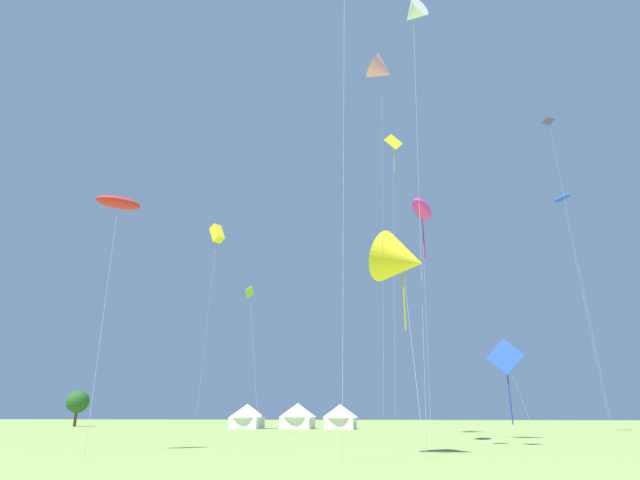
{
  "coord_description": "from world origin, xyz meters",
  "views": [
    {
      "loc": [
        6.47,
        -2.64,
        1.76
      ],
      "look_at": [
        0.0,
        32.0,
        13.75
      ],
      "focal_mm": 28.89,
      "sensor_mm": 36.0,
      "label": 1
    }
  ],
  "objects_px": {
    "kite_white_delta": "(413,14)",
    "kite_lime_diamond": "(250,297)",
    "tree_distant_right": "(78,402)",
    "kite_yellow_delta": "(402,260)",
    "kite_yellow_box": "(217,234)",
    "kite_magenta_parafoil": "(422,210)",
    "festival_tent_center": "(298,415)",
    "kite_black_diamond": "(552,140)",
    "kite_yellow_diamond": "(393,147)",
    "festival_tent_left": "(247,415)",
    "kite_blue_diamond": "(506,360)",
    "kite_pink_delta": "(382,70)",
    "festival_tent_right": "(340,415)",
    "kite_blue_parafoil": "(563,198)",
    "kite_red_parafoil": "(118,203)"
  },
  "relations": [
    {
      "from": "kite_black_diamond",
      "to": "kite_yellow_delta",
      "type": "height_order",
      "value": "kite_black_diamond"
    },
    {
      "from": "kite_pink_delta",
      "to": "kite_lime_diamond",
      "type": "distance_m",
      "value": 27.67
    },
    {
      "from": "kite_white_delta",
      "to": "kite_blue_parafoil",
      "type": "bearing_deg",
      "value": 63.83
    },
    {
      "from": "kite_yellow_box",
      "to": "kite_lime_diamond",
      "type": "relative_size",
      "value": 1.84
    },
    {
      "from": "kite_yellow_box",
      "to": "kite_blue_parafoil",
      "type": "bearing_deg",
      "value": 1.83
    },
    {
      "from": "kite_blue_parafoil",
      "to": "kite_white_delta",
      "type": "bearing_deg",
      "value": -116.17
    },
    {
      "from": "kite_magenta_parafoil",
      "to": "festival_tent_center",
      "type": "bearing_deg",
      "value": 117.36
    },
    {
      "from": "kite_blue_parafoil",
      "to": "kite_magenta_parafoil",
      "type": "bearing_deg",
      "value": -125.41
    },
    {
      "from": "kite_black_diamond",
      "to": "kite_yellow_box",
      "type": "distance_m",
      "value": 43.8
    },
    {
      "from": "kite_pink_delta",
      "to": "kite_red_parafoil",
      "type": "relative_size",
      "value": 2.86
    },
    {
      "from": "kite_yellow_delta",
      "to": "kite_pink_delta",
      "type": "relative_size",
      "value": 0.28
    },
    {
      "from": "kite_yellow_diamond",
      "to": "kite_white_delta",
      "type": "height_order",
      "value": "kite_yellow_diamond"
    },
    {
      "from": "kite_yellow_box",
      "to": "kite_magenta_parafoil",
      "type": "relative_size",
      "value": 1.49
    },
    {
      "from": "kite_black_diamond",
      "to": "festival_tent_right",
      "type": "height_order",
      "value": "kite_black_diamond"
    },
    {
      "from": "kite_magenta_parafoil",
      "to": "festival_tent_center",
      "type": "xyz_separation_m",
      "value": [
        -17.15,
        33.14,
        -14.89
      ]
    },
    {
      "from": "tree_distant_right",
      "to": "kite_yellow_delta",
      "type": "bearing_deg",
      "value": -44.49
    },
    {
      "from": "kite_blue_diamond",
      "to": "tree_distant_right",
      "type": "relative_size",
      "value": 1.41
    },
    {
      "from": "kite_pink_delta",
      "to": "kite_yellow_delta",
      "type": "bearing_deg",
      "value": -86.01
    },
    {
      "from": "kite_white_delta",
      "to": "festival_tent_left",
      "type": "height_order",
      "value": "kite_white_delta"
    },
    {
      "from": "kite_blue_parafoil",
      "to": "kite_lime_diamond",
      "type": "bearing_deg",
      "value": -158.02
    },
    {
      "from": "kite_blue_parafoil",
      "to": "festival_tent_left",
      "type": "height_order",
      "value": "kite_blue_parafoil"
    },
    {
      "from": "kite_magenta_parafoil",
      "to": "kite_blue_parafoil",
      "type": "bearing_deg",
      "value": 54.59
    },
    {
      "from": "kite_lime_diamond",
      "to": "festival_tent_center",
      "type": "bearing_deg",
      "value": 90.25
    },
    {
      "from": "kite_black_diamond",
      "to": "kite_lime_diamond",
      "type": "bearing_deg",
      "value": -161.51
    },
    {
      "from": "kite_blue_parafoil",
      "to": "kite_lime_diamond",
      "type": "height_order",
      "value": "kite_blue_parafoil"
    },
    {
      "from": "kite_yellow_delta",
      "to": "kite_magenta_parafoil",
      "type": "xyz_separation_m",
      "value": [
        1.44,
        12.32,
        7.54
      ]
    },
    {
      "from": "kite_white_delta",
      "to": "kite_lime_diamond",
      "type": "xyz_separation_m",
      "value": [
        -17.09,
        21.73,
        -12.59
      ]
    },
    {
      "from": "kite_blue_diamond",
      "to": "kite_yellow_box",
      "type": "distance_m",
      "value": 40.4
    },
    {
      "from": "kite_blue_diamond",
      "to": "kite_black_diamond",
      "type": "distance_m",
      "value": 32.64
    },
    {
      "from": "festival_tent_center",
      "to": "festival_tent_left",
      "type": "bearing_deg",
      "value": -180.0
    },
    {
      "from": "kite_white_delta",
      "to": "kite_magenta_parafoil",
      "type": "xyz_separation_m",
      "value": [
        -0.03,
        10.98,
        -8.76
      ]
    },
    {
      "from": "kite_white_delta",
      "to": "festival_tent_center",
      "type": "height_order",
      "value": "kite_white_delta"
    },
    {
      "from": "festival_tent_center",
      "to": "tree_distant_right",
      "type": "relative_size",
      "value": 0.9
    },
    {
      "from": "kite_black_diamond",
      "to": "festival_tent_left",
      "type": "height_order",
      "value": "kite_black_diamond"
    },
    {
      "from": "kite_red_parafoil",
      "to": "kite_lime_diamond",
      "type": "height_order",
      "value": "kite_lime_diamond"
    },
    {
      "from": "kite_yellow_delta",
      "to": "kite_yellow_box",
      "type": "height_order",
      "value": "kite_yellow_box"
    },
    {
      "from": "kite_yellow_delta",
      "to": "festival_tent_left",
      "type": "xyz_separation_m",
      "value": [
        -22.74,
        45.46,
        -7.38
      ]
    },
    {
      "from": "kite_blue_diamond",
      "to": "kite_black_diamond",
      "type": "height_order",
      "value": "kite_black_diamond"
    },
    {
      "from": "kite_white_delta",
      "to": "kite_lime_diamond",
      "type": "height_order",
      "value": "kite_white_delta"
    },
    {
      "from": "kite_lime_diamond",
      "to": "festival_tent_center",
      "type": "xyz_separation_m",
      "value": [
        -0.1,
        22.39,
        -11.06
      ]
    },
    {
      "from": "kite_blue_diamond",
      "to": "kite_lime_diamond",
      "type": "bearing_deg",
      "value": 172.51
    },
    {
      "from": "kite_black_diamond",
      "to": "tree_distant_right",
      "type": "bearing_deg",
      "value": 165.76
    },
    {
      "from": "kite_blue_diamond",
      "to": "kite_white_delta",
      "type": "relative_size",
      "value": 0.3
    },
    {
      "from": "kite_yellow_diamond",
      "to": "kite_yellow_box",
      "type": "distance_m",
      "value": 26.2
    },
    {
      "from": "kite_pink_delta",
      "to": "festival_tent_left",
      "type": "bearing_deg",
      "value": 131.5
    },
    {
      "from": "kite_yellow_box",
      "to": "tree_distant_right",
      "type": "distance_m",
      "value": 39.22
    },
    {
      "from": "kite_yellow_delta",
      "to": "kite_yellow_diamond",
      "type": "bearing_deg",
      "value": 91.74
    },
    {
      "from": "kite_lime_diamond",
      "to": "festival_tent_left",
      "type": "height_order",
      "value": "kite_lime_diamond"
    },
    {
      "from": "kite_yellow_box",
      "to": "kite_lime_diamond",
      "type": "height_order",
      "value": "kite_yellow_box"
    },
    {
      "from": "kite_pink_delta",
      "to": "kite_lime_diamond",
      "type": "bearing_deg",
      "value": 173.45
    }
  ]
}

